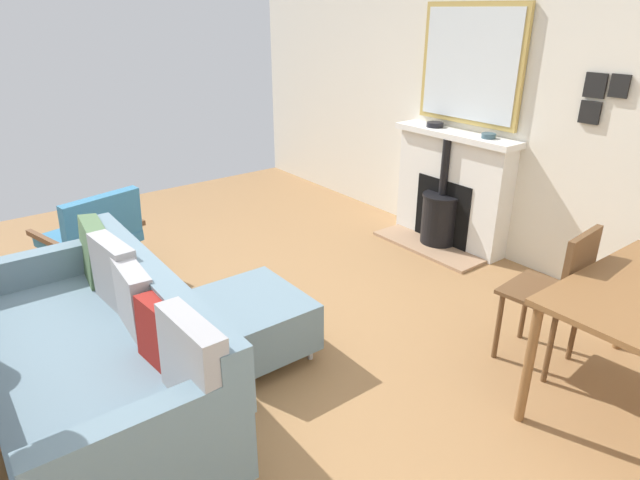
# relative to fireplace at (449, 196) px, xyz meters

# --- Properties ---
(ground_plane) EXTENTS (5.44, 6.23, 0.01)m
(ground_plane) POSITION_rel_fireplace_xyz_m (2.52, 0.05, -0.46)
(ground_plane) COLOR olive
(wall_left) EXTENTS (0.12, 6.23, 2.68)m
(wall_left) POSITION_rel_fireplace_xyz_m (-0.20, 0.05, 0.89)
(wall_left) COLOR silver
(wall_left) RESTS_ON ground
(fireplace) EXTENTS (0.54, 1.19, 1.02)m
(fireplace) POSITION_rel_fireplace_xyz_m (0.00, 0.00, 0.00)
(fireplace) COLOR #9E7A5B
(fireplace) RESTS_ON ground
(mirror_over_mantel) EXTENTS (0.04, 1.00, 0.96)m
(mirror_over_mantel) POSITION_rel_fireplace_xyz_m (-0.11, 0.00, 1.11)
(mirror_over_mantel) COLOR tan
(mantel_bowl_near) EXTENTS (0.15, 0.15, 0.04)m
(mantel_bowl_near) POSITION_rel_fireplace_xyz_m (-0.02, -0.24, 0.59)
(mantel_bowl_near) COLOR black
(mantel_bowl_near) RESTS_ON fireplace
(mantel_bowl_far) EXTENTS (0.12, 0.12, 0.04)m
(mantel_bowl_far) POSITION_rel_fireplace_xyz_m (-0.02, 0.32, 0.59)
(mantel_bowl_far) COLOR #334C56
(mantel_bowl_far) RESTS_ON fireplace
(sofa) EXTENTS (0.91, 1.86, 0.86)m
(sofa) POSITION_rel_fireplace_xyz_m (3.18, 0.44, -0.09)
(sofa) COLOR #B2B2B7
(sofa) RESTS_ON ground
(ottoman) EXTENTS (0.54, 0.66, 0.39)m
(ottoman) POSITION_rel_fireplace_xyz_m (2.27, 0.43, -0.21)
(ottoman) COLOR #B2B2B7
(ottoman) RESTS_ON ground
(armchair_accent) EXTENTS (0.79, 0.72, 0.75)m
(armchair_accent) POSITION_rel_fireplace_xyz_m (2.75, -1.13, -0.03)
(armchair_accent) COLOR brown
(armchair_accent) RESTS_ON ground
(dining_chair_near_fireplace) EXTENTS (0.43, 0.43, 0.89)m
(dining_chair_near_fireplace) POSITION_rel_fireplace_xyz_m (0.96, 1.60, 0.08)
(dining_chair_near_fireplace) COLOR brown
(dining_chair_near_fireplace) RESTS_ON ground
(photo_gallery_row) EXTENTS (0.02, 0.30, 0.35)m
(photo_gallery_row) POSITION_rel_fireplace_xyz_m (-0.12, 1.10, 0.99)
(photo_gallery_row) COLOR black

